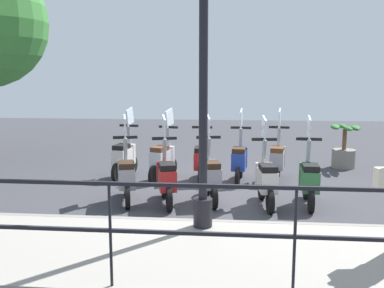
% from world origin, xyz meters
% --- Properties ---
extents(ground_plane, '(28.00, 28.00, 0.00)m').
position_xyz_m(ground_plane, '(0.00, 0.00, 0.00)').
color(ground_plane, '#38383D').
extents(promenade_walkway, '(2.20, 20.00, 0.15)m').
position_xyz_m(promenade_walkway, '(-3.15, 0.00, 0.07)').
color(promenade_walkway, gray).
rests_on(promenade_walkway, ground_plane).
extents(fence_railing, '(0.04, 16.03, 1.07)m').
position_xyz_m(fence_railing, '(-4.20, -0.00, 0.91)').
color(fence_railing, black).
rests_on(fence_railing, promenade_walkway).
extents(lamp_post_near, '(0.26, 0.90, 4.27)m').
position_xyz_m(lamp_post_near, '(-2.40, 0.10, 2.04)').
color(lamp_post_near, black).
rests_on(lamp_post_near, promenade_walkway).
extents(potted_palm, '(1.06, 0.66, 1.05)m').
position_xyz_m(potted_palm, '(2.52, -3.03, 0.45)').
color(potted_palm, slate).
rests_on(potted_palm, ground_plane).
extents(scooter_near_0, '(1.23, 0.44, 1.54)m').
position_xyz_m(scooter_near_0, '(-0.77, -1.62, 0.48)').
color(scooter_near_0, black).
rests_on(scooter_near_0, ground_plane).
extents(scooter_near_1, '(1.23, 0.44, 1.54)m').
position_xyz_m(scooter_near_1, '(-0.88, -0.88, 0.48)').
color(scooter_near_1, black).
rests_on(scooter_near_1, ground_plane).
extents(scooter_near_2, '(1.22, 0.49, 1.54)m').
position_xyz_m(scooter_near_2, '(-0.70, 0.08, 0.48)').
color(scooter_near_2, black).
rests_on(scooter_near_2, ground_plane).
extents(scooter_near_3, '(1.21, 0.52, 1.54)m').
position_xyz_m(scooter_near_3, '(-0.92, 0.84, 0.48)').
color(scooter_near_3, black).
rests_on(scooter_near_3, ground_plane).
extents(scooter_near_4, '(1.21, 0.53, 1.54)m').
position_xyz_m(scooter_near_4, '(-0.85, 1.57, 0.48)').
color(scooter_near_4, black).
rests_on(scooter_near_4, ground_plane).
extents(scooter_far_0, '(1.23, 0.47, 1.54)m').
position_xyz_m(scooter_far_0, '(0.98, -1.26, 0.48)').
color(scooter_far_0, black).
rests_on(scooter_far_0, ground_plane).
extents(scooter_far_1, '(1.23, 0.44, 1.54)m').
position_xyz_m(scooter_far_1, '(0.82, -0.45, 0.48)').
color(scooter_far_1, black).
rests_on(scooter_far_1, ground_plane).
extents(scooter_far_2, '(1.23, 0.44, 1.54)m').
position_xyz_m(scooter_far_2, '(0.83, 0.36, 0.48)').
color(scooter_far_2, black).
rests_on(scooter_far_2, ground_plane).
extents(scooter_far_3, '(1.20, 0.55, 1.54)m').
position_xyz_m(scooter_far_3, '(0.82, 1.19, 0.48)').
color(scooter_far_3, black).
rests_on(scooter_far_3, ground_plane).
extents(scooter_far_4, '(1.22, 0.48, 1.54)m').
position_xyz_m(scooter_far_4, '(1.00, 2.08, 0.48)').
color(scooter_far_4, black).
rests_on(scooter_far_4, ground_plane).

